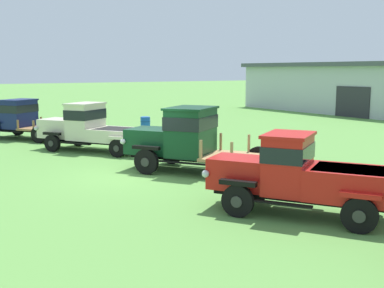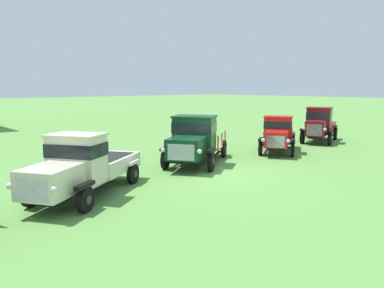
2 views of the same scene
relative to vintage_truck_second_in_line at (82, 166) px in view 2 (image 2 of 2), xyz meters
name	(u,v)px [view 2 (image 2 of 2)]	position (x,y,z in m)	size (l,w,h in m)	color
ground_plane	(219,173)	(5.90, -0.73, -1.05)	(240.00, 240.00, 0.00)	#5B9342
vintage_truck_second_in_line	(82,166)	(0.00, 0.00, 0.00)	(5.59, 4.47, 2.19)	black
vintage_truck_midrow_center	(193,140)	(6.16, 1.23, 0.19)	(5.66, 4.70, 2.36)	black
vintage_truck_far_side	(278,134)	(12.29, 0.82, 0.01)	(4.75, 3.77, 2.09)	black
vintage_truck_back_of_row	(320,125)	(17.65, 1.29, 0.11)	(4.75, 3.17, 2.37)	black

